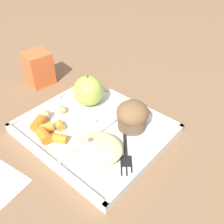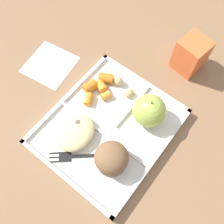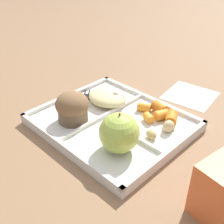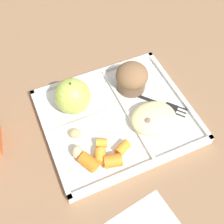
{
  "view_description": "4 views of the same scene",
  "coord_description": "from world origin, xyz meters",
  "px_view_note": "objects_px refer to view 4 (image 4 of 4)",
  "views": [
    {
      "loc": [
        0.32,
        -0.31,
        0.42
      ],
      "look_at": [
        0.04,
        0.02,
        0.07
      ],
      "focal_mm": 39.93,
      "sensor_mm": 36.0,
      "label": 1
    },
    {
      "loc": [
        0.17,
        0.15,
        0.59
      ],
      "look_at": [
        -0.02,
        -0.0,
        0.07
      ],
      "focal_mm": 39.91,
      "sensor_mm": 36.0,
      "label": 2
    },
    {
      "loc": [
        -0.37,
        0.38,
        0.38
      ],
      "look_at": [
        -0.02,
        0.02,
        0.06
      ],
      "focal_mm": 45.16,
      "sensor_mm": 36.0,
      "label": 3
    },
    {
      "loc": [
        -0.15,
        -0.32,
        0.55
      ],
      "look_at": [
        -0.02,
        -0.02,
        0.06
      ],
      "focal_mm": 45.57,
      "sensor_mm": 36.0,
      "label": 4
    }
  ],
  "objects_px": {
    "green_apple": "(73,96)",
    "plastic_fork": "(162,105)",
    "lunch_tray": "(117,117)",
    "bran_muffin": "(132,78)"
  },
  "relations": [
    {
      "from": "bran_muffin",
      "to": "plastic_fork",
      "type": "bearing_deg",
      "value": -60.76
    },
    {
      "from": "green_apple",
      "to": "plastic_fork",
      "type": "bearing_deg",
      "value": -22.4
    },
    {
      "from": "plastic_fork",
      "to": "bran_muffin",
      "type": "bearing_deg",
      "value": 119.24
    },
    {
      "from": "green_apple",
      "to": "lunch_tray",
      "type": "bearing_deg",
      "value": -37.63
    },
    {
      "from": "lunch_tray",
      "to": "bran_muffin",
      "type": "xyz_separation_m",
      "value": [
        0.07,
        0.06,
        0.04
      ]
    },
    {
      "from": "green_apple",
      "to": "plastic_fork",
      "type": "height_order",
      "value": "green_apple"
    },
    {
      "from": "lunch_tray",
      "to": "bran_muffin",
      "type": "height_order",
      "value": "bran_muffin"
    },
    {
      "from": "lunch_tray",
      "to": "plastic_fork",
      "type": "distance_m",
      "value": 0.11
    },
    {
      "from": "green_apple",
      "to": "plastic_fork",
      "type": "distance_m",
      "value": 0.21
    },
    {
      "from": "lunch_tray",
      "to": "green_apple",
      "type": "distance_m",
      "value": 0.11
    }
  ]
}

